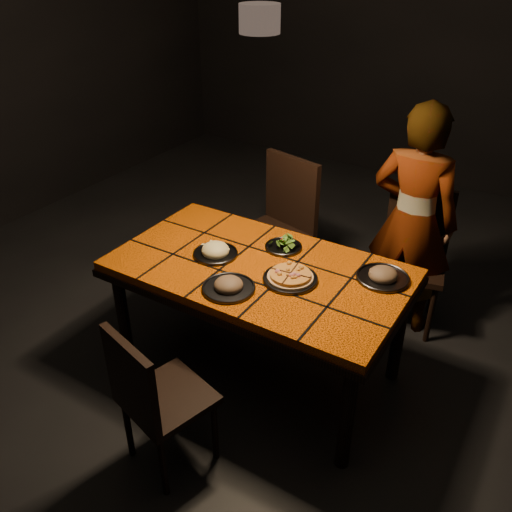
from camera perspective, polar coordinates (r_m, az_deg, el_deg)
The scene contains 12 objects.
room_shell at distance 2.64m, azimuth 0.35°, elevation 12.90°, with size 6.04×7.04×3.08m.
dining_table at distance 3.00m, azimuth 0.30°, elevation -2.33°, with size 1.62×0.92×0.75m.
chair_near at distance 2.62m, azimuth -10.85°, elevation -14.16°, with size 0.47×0.47×0.84m.
chair_far_left at distance 3.80m, azimuth 2.54°, elevation 3.75°, with size 0.56×0.56×1.02m.
chair_far_right at distance 3.71m, azimuth 16.32°, elevation 0.72°, with size 0.50×0.50×0.92m.
diner at distance 3.54m, azimuth 16.16°, elevation 3.55°, with size 0.56×0.36×1.52m, color brown.
pendant_lamp at distance 2.53m, azimuth 0.39°, elevation 24.12°, with size 0.18×0.18×1.06m.
plate_pizza at distance 2.84m, azimuth 3.63°, elevation -2.26°, with size 0.29×0.29×0.04m.
plate_pasta at distance 3.06m, azimuth -4.29°, elevation 0.47°, with size 0.25×0.25×0.08m.
plate_salad at distance 3.12m, azimuth 2.91°, elevation 1.22°, with size 0.21×0.21×0.07m.
plate_mushroom_a at distance 2.76m, azimuth -2.91°, elevation -3.11°, with size 0.28×0.28×0.09m.
plate_mushroom_b at distance 2.91m, azimuth 13.23°, elevation -1.98°, with size 0.28×0.28×0.09m.
Camera 1 is at (1.31, -2.15, 2.31)m, focal length 38.00 mm.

